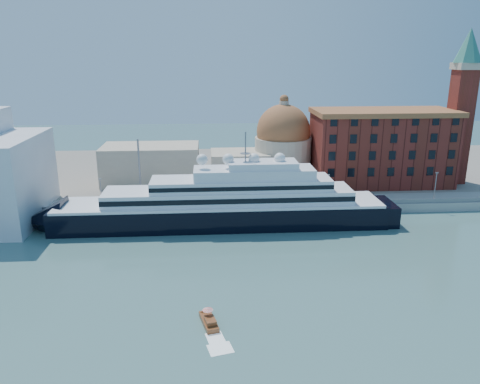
{
  "coord_description": "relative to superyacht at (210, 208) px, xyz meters",
  "views": [
    {
      "loc": [
        -1.9,
        -87.96,
        41.97
      ],
      "look_at": [
        5.46,
        18.0,
        10.17
      ],
      "focal_mm": 35.0,
      "sensor_mm": 36.0,
      "label": 1
    }
  ],
  "objects": [
    {
      "name": "lamp_posts",
      "position": [
        -10.95,
        9.27,
        5.06
      ],
      "size": [
        120.8,
        2.4,
        18.0
      ],
      "color": "slate",
      "rests_on": "quay"
    },
    {
      "name": "land",
      "position": [
        1.71,
        52.0,
        -3.78
      ],
      "size": [
        260.0,
        72.0,
        2.0
      ],
      "primitive_type": "cube",
      "color": "slate",
      "rests_on": "ground"
    },
    {
      "name": "superyacht",
      "position": [
        0.0,
        0.0,
        0.0
      ],
      "size": [
        92.75,
        12.86,
        27.72
      ],
      "color": "black",
      "rests_on": "ground"
    },
    {
      "name": "church",
      "position": [
        8.1,
        34.72,
        6.12
      ],
      "size": [
        66.0,
        18.0,
        25.5
      ],
      "color": "beige",
      "rests_on": "land"
    },
    {
      "name": "ground",
      "position": [
        1.71,
        -23.0,
        -4.78
      ],
      "size": [
        400.0,
        400.0,
        0.0
      ],
      "primitive_type": "plane",
      "color": "#396262",
      "rests_on": "ground"
    },
    {
      "name": "campanile",
      "position": [
        77.71,
        29.0,
        23.97
      ],
      "size": [
        8.4,
        8.4,
        47.0
      ],
      "color": "maroon",
      "rests_on": "land"
    },
    {
      "name": "quay_fence",
      "position": [
        1.71,
        6.5,
        -1.68
      ],
      "size": [
        180.0,
        0.1,
        1.2
      ],
      "primitive_type": "cube",
      "color": "slate",
      "rests_on": "quay"
    },
    {
      "name": "quay",
      "position": [
        1.71,
        11.0,
        -3.53
      ],
      "size": [
        180.0,
        10.0,
        2.5
      ],
      "primitive_type": "cube",
      "color": "gray",
      "rests_on": "ground"
    },
    {
      "name": "water_taxi",
      "position": [
        -0.59,
        -44.95,
        -4.11
      ],
      "size": [
        3.34,
        6.23,
        2.81
      ],
      "rotation": [
        0.0,
        0.0,
        0.24
      ],
      "color": "brown",
      "rests_on": "ground"
    },
    {
      "name": "warehouse",
      "position": [
        53.71,
        29.0,
        9.01
      ],
      "size": [
        43.0,
        19.0,
        23.25
      ],
      "color": "maroon",
      "rests_on": "land"
    }
  ]
}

